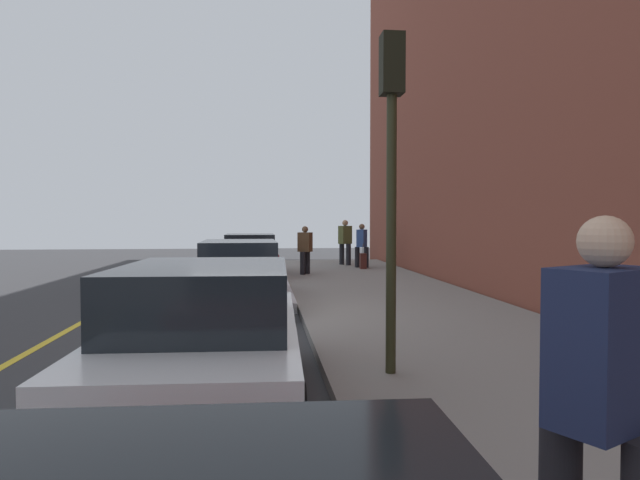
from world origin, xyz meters
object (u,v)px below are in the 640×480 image
object	(u,v)px
parked_car_white	(208,337)
pedestrian_navy_coat	(602,402)
pedestrian_blue_coat	(362,244)
rolling_suitcase	(363,261)
pedestrian_olive_coat	(345,241)
traffic_light_pole	(391,143)
parked_car_navy	(240,274)
pedestrian_brown_coat	(305,249)
parked_car_maroon	(250,256)

from	to	relation	value
parked_car_white	pedestrian_navy_coat	distance (m)	3.98
pedestrian_blue_coat	rolling_suitcase	size ratio (longest dim) A/B	1.79
pedestrian_navy_coat	pedestrian_blue_coat	xyz separation A→B (m)	(18.57, -2.26, -0.07)
pedestrian_blue_coat	pedestrian_olive_coat	bearing A→B (deg)	18.35
pedestrian_blue_coat	traffic_light_pole	size ratio (longest dim) A/B	0.43
parked_car_navy	pedestrian_olive_coat	bearing A→B (deg)	-21.53
traffic_light_pole	rolling_suitcase	bearing A→B (deg)	-9.11
parked_car_navy	pedestrian_blue_coat	world-z (taller)	pedestrian_blue_coat
pedestrian_olive_coat	traffic_light_pole	bearing A→B (deg)	173.36
pedestrian_blue_coat	pedestrian_brown_coat	xyz separation A→B (m)	(-2.45, 2.39, -0.03)
parked_car_maroon	pedestrian_brown_coat	distance (m)	1.90
pedestrian_olive_coat	pedestrian_blue_coat	bearing A→B (deg)	-161.65
parked_car_maroon	pedestrian_blue_coat	bearing A→B (deg)	-62.86
pedestrian_olive_coat	pedestrian_brown_coat	xyz separation A→B (m)	(-3.81, 1.94, -0.12)
parked_car_navy	parked_car_maroon	distance (m)	6.31
pedestrian_blue_coat	pedestrian_navy_coat	bearing A→B (deg)	173.05
parked_car_white	parked_car_navy	distance (m)	6.73
parked_car_navy	rolling_suitcase	distance (m)	9.04
parked_car_white	pedestrian_brown_coat	world-z (taller)	pedestrian_brown_coat
traffic_light_pole	rolling_suitcase	distance (m)	14.43
rolling_suitcase	pedestrian_olive_coat	bearing A→B (deg)	11.92
parked_car_navy	rolling_suitcase	xyz separation A→B (m)	(7.96, -4.28, -0.31)
parked_car_navy	traffic_light_pole	xyz separation A→B (m)	(-6.09, -2.03, 2.10)
parked_car_navy	pedestrian_olive_coat	distance (m)	10.59
rolling_suitcase	pedestrian_brown_coat	bearing A→B (deg)	129.32
parked_car_white	rolling_suitcase	xyz separation A→B (m)	(14.69, -4.32, -0.31)
parked_car_maroon	pedestrian_brown_coat	world-z (taller)	pedestrian_brown_coat
pedestrian_olive_coat	parked_car_navy	bearing A→B (deg)	158.47
parked_car_navy	traffic_light_pole	bearing A→B (deg)	-161.58
pedestrian_olive_coat	rolling_suitcase	bearing A→B (deg)	-168.08
parked_car_maroon	traffic_light_pole	xyz separation A→B (m)	(-12.40, -1.95, 2.10)
pedestrian_blue_coat	traffic_light_pole	xyz separation A→B (m)	(-14.58, 2.30, 1.81)
pedestrian_blue_coat	pedestrian_brown_coat	bearing A→B (deg)	135.67
pedestrian_brown_coat	traffic_light_pole	size ratio (longest dim) A/B	0.41
parked_car_navy	rolling_suitcase	bearing A→B (deg)	-28.28
pedestrian_navy_coat	pedestrian_brown_coat	size ratio (longest dim) A/B	1.12
pedestrian_navy_coat	parked_car_maroon	bearing A→B (deg)	6.91
parked_car_white	traffic_light_pole	distance (m)	3.02
pedestrian_brown_coat	traffic_light_pole	distance (m)	12.27
parked_car_white	pedestrian_navy_coat	bearing A→B (deg)	-147.82
pedestrian_olive_coat	pedestrian_brown_coat	world-z (taller)	pedestrian_olive_coat
pedestrian_brown_coat	rolling_suitcase	distance (m)	3.08
parked_car_maroon	pedestrian_blue_coat	world-z (taller)	pedestrian_blue_coat
parked_car_maroon	pedestrian_navy_coat	world-z (taller)	pedestrian_navy_coat
pedestrian_brown_coat	parked_car_maroon	bearing A→B (deg)	81.72
parked_car_navy	pedestrian_olive_coat	size ratio (longest dim) A/B	2.58
parked_car_maroon	pedestrian_olive_coat	size ratio (longest dim) A/B	2.29
parked_car_maroon	rolling_suitcase	size ratio (longest dim) A/B	4.47
parked_car_navy	traffic_light_pole	size ratio (longest dim) A/B	1.20
parked_car_white	pedestrian_olive_coat	size ratio (longest dim) A/B	2.44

